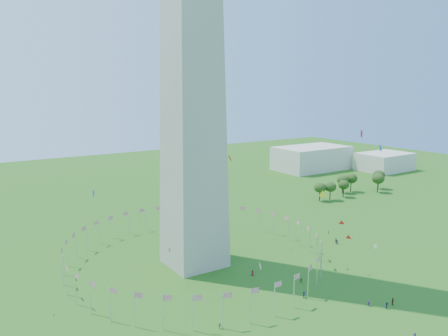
% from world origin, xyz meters
% --- Properties ---
extents(ground, '(600.00, 600.00, 0.00)m').
position_xyz_m(ground, '(0.00, 0.00, 0.00)').
color(ground, '#1F5413').
rests_on(ground, ground).
extents(flag_ring, '(80.24, 80.24, 9.00)m').
position_xyz_m(flag_ring, '(-0.00, 50.00, 4.50)').
color(flag_ring, silver).
rests_on(flag_ring, ground).
extents(gov_building_east_a, '(50.00, 30.00, 16.00)m').
position_xyz_m(gov_building_east_a, '(150.00, 150.00, 8.00)').
color(gov_building_east_a, beige).
rests_on(gov_building_east_a, ground).
extents(gov_building_east_b, '(35.00, 25.00, 12.00)m').
position_xyz_m(gov_building_east_b, '(190.00, 120.00, 6.00)').
color(gov_building_east_b, beige).
rests_on(gov_building_east_b, ground).
extents(crowd, '(96.93, 75.82, 2.05)m').
position_xyz_m(crowd, '(5.24, 1.21, 0.89)').
color(crowd, '#2E1745').
rests_on(crowd, ground).
extents(kites_aloft, '(121.83, 60.10, 41.60)m').
position_xyz_m(kites_aloft, '(13.24, 22.59, 20.74)').
color(kites_aloft, yellow).
rests_on(kites_aloft, ground).
extents(tree_line_east, '(53.45, 15.87, 10.44)m').
position_xyz_m(tree_line_east, '(116.70, 85.24, 4.89)').
color(tree_line_east, '#2F531B').
rests_on(tree_line_east, ground).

